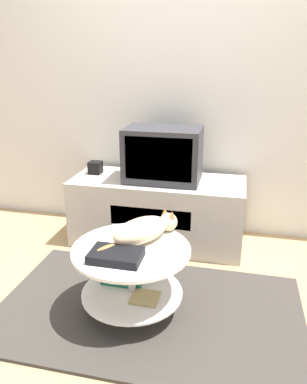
{
  "coord_description": "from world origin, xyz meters",
  "views": [
    {
      "loc": [
        0.44,
        -1.76,
        1.41
      ],
      "look_at": [
        -0.08,
        0.47,
        0.57
      ],
      "focal_mm": 35.0,
      "sensor_mm": 36.0,
      "label": 1
    }
  ],
  "objects_px": {
    "speaker": "(95,168)",
    "tv": "(163,155)",
    "dvd_box": "(116,256)",
    "cat": "(144,230)"
  },
  "relations": [
    {
      "from": "speaker",
      "to": "tv",
      "type": "bearing_deg",
      "value": -5.42
    },
    {
      "from": "cat",
      "to": "speaker",
      "type": "bearing_deg",
      "value": 71.41
    },
    {
      "from": "dvd_box",
      "to": "tv",
      "type": "bearing_deg",
      "value": 88.63
    },
    {
      "from": "dvd_box",
      "to": "cat",
      "type": "distance_m",
      "value": 0.26
    },
    {
      "from": "speaker",
      "to": "cat",
      "type": "xyz_separation_m",
      "value": [
        0.62,
        -0.86,
        -0.08
      ]
    },
    {
      "from": "speaker",
      "to": "dvd_box",
      "type": "height_order",
      "value": "speaker"
    },
    {
      "from": "speaker",
      "to": "dvd_box",
      "type": "bearing_deg",
      "value": -64.03
    },
    {
      "from": "speaker",
      "to": "cat",
      "type": "bearing_deg",
      "value": -54.11
    },
    {
      "from": "tv",
      "to": "cat",
      "type": "bearing_deg",
      "value": -85.73
    },
    {
      "from": "dvd_box",
      "to": "cat",
      "type": "height_order",
      "value": "cat"
    }
  ]
}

